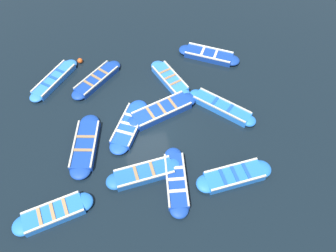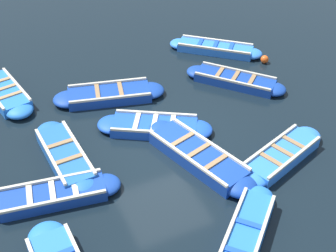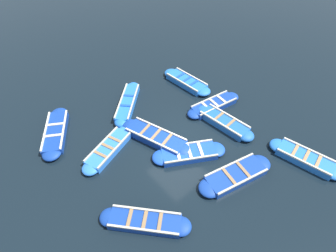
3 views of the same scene
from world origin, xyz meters
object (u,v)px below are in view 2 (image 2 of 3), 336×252
Objects in this scene: boat_broadside at (243,243)px; boat_end_of_row at (109,95)px; boat_stern_in at (235,80)px; boat_mid_row at (5,93)px; boat_far_corner at (282,155)px; boat_inner_gap at (198,156)px; boat_outer_left at (155,127)px; boat_near_quay at (53,195)px; boat_tucked at (65,156)px; buoy_orange_near at (265,59)px; boat_drifting at (215,48)px.

boat_broadside is 0.87× the size of boat_end_of_row.
boat_mid_row is at bearing -108.56° from boat_stern_in.
boat_inner_gap reaches higher than boat_far_corner.
boat_outer_left is 1.05× the size of boat_broadside.
boat_near_quay is 4.64m from boat_end_of_row.
boat_tucked reaches higher than boat_broadside.
boat_tucked is at bearing 153.25° from boat_near_quay.
boat_near_quay is 0.87× the size of boat_inner_gap.
boat_stern_in is 1.92m from buoy_orange_near.
buoy_orange_near is at bearing 142.79° from boat_broadside.
boat_near_quay is 6.21m from boat_far_corner.
boat_inner_gap is at bearing -33.49° from boat_drifting.
buoy_orange_near is (-0.80, 1.75, -0.01)m from boat_stern_in.
boat_broadside is (4.55, 2.87, -0.00)m from boat_tucked.
boat_inner_gap is (3.01, -3.00, 0.04)m from boat_stern_in.
boat_end_of_row is (-2.44, 2.11, -0.03)m from boat_tucked.
boat_mid_row is 9.34m from boat_broadside.
boat_outer_left is at bearing -134.95° from boat_far_corner.
boat_near_quay is at bearing -100.56° from boat_far_corner.
boat_stern_in is (2.45, 7.31, -0.02)m from boat_mid_row.
boat_end_of_row is at bearing -163.06° from boat_outer_left.
boat_near_quay is 9.43m from buoy_orange_near.
boat_tucked is 3.23m from boat_end_of_row.
boat_tucked is 2.79m from boat_outer_left.
boat_mid_row is 7.71m from boat_stern_in.
boat_drifting is 2.34m from boat_stern_in.
boat_drifting is 7.80m from boat_tucked.
boat_tucked is 1.07× the size of boat_broadside.
boat_tucked is (3.78, -6.83, 0.03)m from boat_drifting.
boat_stern_in is at bearing 77.37° from boat_end_of_row.
boat_broadside is (3.26, 3.52, 0.03)m from boat_near_quay.
boat_broadside is at bearing 24.42° from boat_mid_row.
boat_drifting is (0.17, 7.81, -0.02)m from boat_mid_row.
boat_far_corner is (1.14, 6.11, 0.01)m from boat_near_quay.
boat_outer_left is 2.29m from boat_end_of_row.
boat_mid_row is 1.08× the size of boat_stern_in.
boat_mid_row reaches higher than buoy_orange_near.
boat_drifting is 1.94m from buoy_orange_near.
buoy_orange_near is (1.48, 1.25, -0.00)m from boat_drifting.
boat_tucked reaches higher than boat_outer_left.
boat_near_quay is 1.10× the size of boat_drifting.
boat_near_quay is at bearing -55.88° from boat_drifting.
boat_outer_left is 0.92× the size of boat_end_of_row.
boat_outer_left is at bearing -162.74° from boat_inner_gap.
boat_stern_in is 4.32m from boat_end_of_row.
boat_drifting is at bearing 167.54° from boat_far_corner.
boat_drifting is 9.22m from boat_broadside.
boat_far_corner is 5.90m from boat_end_of_row.
boat_drifting is 0.85× the size of boat_end_of_row.
boat_near_quay is 5.25m from boat_mid_row.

